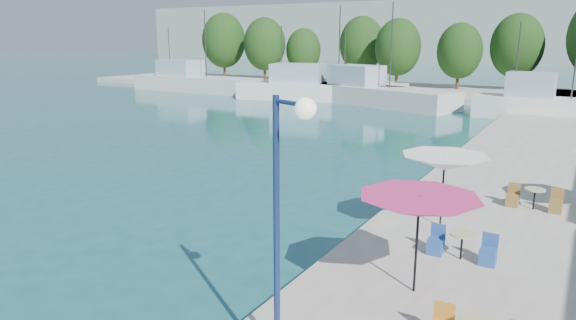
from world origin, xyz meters
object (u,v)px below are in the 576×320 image
Objects in this scene: trawler_03 at (372,94)px; umbrella_white at (445,163)px; trawler_04 at (549,107)px; street_lamp at (287,183)px; umbrella_pink at (419,206)px; trawler_01 at (193,82)px; trawler_02 at (318,90)px.

umbrella_white is (15.24, -32.49, 1.64)m from trawler_03.
trawler_04 is 4.37× the size of umbrella_white.
umbrella_white is at bearing 106.30° from street_lamp.
trawler_03 is 40.55m from umbrella_pink.
trawler_04 reaches higher than street_lamp.
trawler_01 is 0.94× the size of trawler_02.
trawler_01 is 6.03× the size of umbrella_pink.
trawler_03 is 6.03× the size of umbrella_pink.
trawler_04 is at bearing -21.99° from trawler_02.
trawler_03 is (6.50, -0.70, 0.00)m from trawler_02.
trawler_02 and trawler_03 have the same top height.
umbrella_pink is at bearing -42.42° from trawler_01.
umbrella_pink is (22.36, -37.98, 1.69)m from trawler_02.
trawler_03 is 6.28× the size of umbrella_white.
trawler_04 reaches higher than umbrella_pink.
trawler_01 reaches higher than umbrella_pink.
trawler_02 is at bearing 137.46° from street_lamp.
umbrella_white is (39.47, -33.57, 1.64)m from trawler_01.
umbrella_white is at bearing -39.05° from trawler_01.
umbrella_pink is (-0.24, -35.07, 1.68)m from trawler_04.
trawler_02 is at bearing 120.48° from umbrella_pink.
trawler_04 is 4.19× the size of umbrella_pink.
trawler_04 is 2.41× the size of street_lamp.
umbrella_white is 8.77m from street_lamp.
trawler_04 reaches higher than umbrella_white.
trawler_01 is 17.73m from trawler_02.
trawler_01 is at bearing 139.62° from umbrella_white.
trawler_04 is (16.09, -2.21, 0.00)m from trawler_03.
umbrella_pink is at bearing -82.73° from umbrella_white.
umbrella_white is at bearing 97.27° from umbrella_pink.
trawler_01 is 1.44× the size of trawler_04.
trawler_04 is 39.05m from street_lamp.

